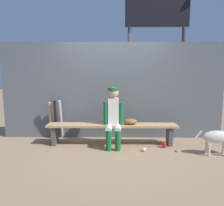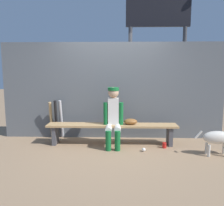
# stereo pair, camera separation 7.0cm
# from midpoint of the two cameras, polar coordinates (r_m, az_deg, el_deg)

# --- Properties ---
(ground_plane) EXTENTS (30.00, 30.00, 0.00)m
(ground_plane) POSITION_cam_midpoint_polar(r_m,az_deg,el_deg) (4.84, -0.42, -10.43)
(ground_plane) COLOR #937556
(chainlink_fence) EXTENTS (5.03, 0.03, 2.18)m
(chainlink_fence) POSITION_cam_midpoint_polar(r_m,az_deg,el_deg) (5.12, -0.31, 3.08)
(chainlink_fence) COLOR #595E63
(chainlink_fence) RESTS_ON ground_plane
(dugout_bench) EXTENTS (2.71, 0.36, 0.43)m
(dugout_bench) POSITION_cam_midpoint_polar(r_m,az_deg,el_deg) (4.74, -0.43, -6.47)
(dugout_bench) COLOR tan
(dugout_bench) RESTS_ON ground_plane
(player_seated) EXTENTS (0.41, 0.55, 1.21)m
(player_seated) POSITION_cam_midpoint_polar(r_m,az_deg,el_deg) (4.57, -0.10, -3.11)
(player_seated) COLOR silver
(player_seated) RESTS_ON ground_plane
(baseball_glove) EXTENTS (0.28, 0.20, 0.12)m
(baseball_glove) POSITION_cam_midpoint_polar(r_m,az_deg,el_deg) (4.71, 4.30, -4.71)
(baseball_glove) COLOR brown
(baseball_glove) RESTS_ON dugout_bench
(bat_aluminum_silver) EXTENTS (0.07, 0.26, 0.90)m
(bat_aluminum_silver) POSITION_cam_midpoint_polar(r_m,az_deg,el_deg) (5.26, -13.25, -4.08)
(bat_aluminum_silver) COLOR #B7B7BC
(bat_aluminum_silver) RESTS_ON ground_plane
(bat_aluminum_black) EXTENTS (0.11, 0.27, 0.90)m
(bat_aluminum_black) POSITION_cam_midpoint_polar(r_m,az_deg,el_deg) (5.25, -14.51, -4.11)
(bat_aluminum_black) COLOR black
(bat_aluminum_black) RESTS_ON ground_plane
(bat_wood_tan) EXTENTS (0.07, 0.20, 0.86)m
(bat_wood_tan) POSITION_cam_midpoint_polar(r_m,az_deg,el_deg) (5.31, -15.68, -4.28)
(bat_wood_tan) COLOR tan
(bat_wood_tan) RESTS_ON ground_plane
(baseball) EXTENTS (0.07, 0.07, 0.07)m
(baseball) POSITION_cam_midpoint_polar(r_m,az_deg,el_deg) (4.46, 7.68, -11.64)
(baseball) COLOR white
(baseball) RESTS_ON ground_plane
(cup_on_ground) EXTENTS (0.08, 0.08, 0.11)m
(cup_on_ground) POSITION_cam_midpoint_polar(r_m,az_deg,el_deg) (4.73, 12.74, -10.38)
(cup_on_ground) COLOR red
(cup_on_ground) RESTS_ON ground_plane
(cup_on_bench) EXTENTS (0.08, 0.08, 0.11)m
(cup_on_bench) POSITION_cam_midpoint_polar(r_m,az_deg,el_deg) (4.73, 0.44, -4.70)
(cup_on_bench) COLOR #1E47AD
(cup_on_bench) RESTS_ON dugout_bench
(scoreboard) EXTENTS (1.88, 0.27, 3.59)m
(scoreboard) POSITION_cam_midpoint_polar(r_m,az_deg,el_deg) (6.05, 11.58, 16.64)
(scoreboard) COLOR #3F3F42
(scoreboard) RESTS_ON ground_plane
(dog) EXTENTS (0.84, 0.20, 0.49)m
(dog) POSITION_cam_midpoint_polar(r_m,az_deg,el_deg) (4.58, 25.39, -7.87)
(dog) COLOR beige
(dog) RESTS_ON ground_plane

